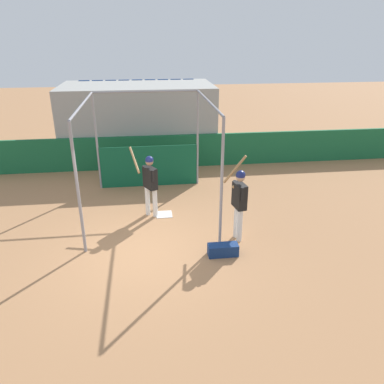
{
  "coord_description": "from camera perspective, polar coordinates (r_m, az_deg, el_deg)",
  "views": [
    {
      "loc": [
        0.23,
        -7.69,
        4.79
      ],
      "look_at": [
        1.35,
        1.07,
        1.0
      ],
      "focal_mm": 35.0,
      "sensor_mm": 36.0,
      "label": 1
    }
  ],
  "objects": [
    {
      "name": "equipment_bag",
      "position": [
        8.79,
        4.74,
        -8.78
      ],
      "size": [
        0.7,
        0.28,
        0.28
      ],
      "color": "navy",
      "rests_on": "ground"
    },
    {
      "name": "ground_plane",
      "position": [
        9.06,
        -7.73,
        -8.91
      ],
      "size": [
        60.0,
        60.0,
        0.0
      ],
      "primitive_type": "plane",
      "color": "#A8754C"
    },
    {
      "name": "outfield_wall",
      "position": [
        14.25,
        -7.94,
        5.99
      ],
      "size": [
        24.0,
        0.12,
        1.25
      ],
      "color": "#196038",
      "rests_on": "ground"
    },
    {
      "name": "player_batter",
      "position": [
        10.25,
        -6.44,
        1.77
      ],
      "size": [
        0.74,
        0.75,
        1.91
      ],
      "rotation": [
        0.0,
        0.0,
        2.06
      ],
      "color": "white",
      "rests_on": "ground"
    },
    {
      "name": "bleacher_section",
      "position": [
        15.65,
        -8.11,
        10.7
      ],
      "size": [
        5.95,
        3.2,
        2.93
      ],
      "color": "#9E9E99",
      "rests_on": "ground"
    },
    {
      "name": "batting_cage",
      "position": [
        11.55,
        -6.6,
        5.82
      ],
      "size": [
        3.3,
        4.03,
        3.14
      ],
      "color": "gray",
      "rests_on": "ground"
    },
    {
      "name": "home_plate",
      "position": [
        10.69,
        -4.25,
        -3.42
      ],
      "size": [
        0.44,
        0.44,
        0.02
      ],
      "color": "white",
      "rests_on": "ground"
    },
    {
      "name": "player_waiting",
      "position": [
        9.05,
        7.2,
        -0.94
      ],
      "size": [
        0.54,
        0.74,
        2.1
      ],
      "rotation": [
        0.0,
        0.0,
        1.74
      ],
      "color": "white",
      "rests_on": "ground"
    }
  ]
}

